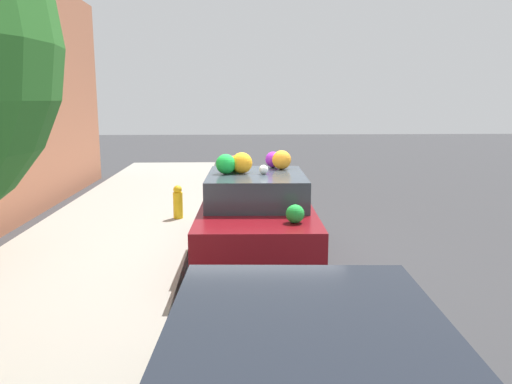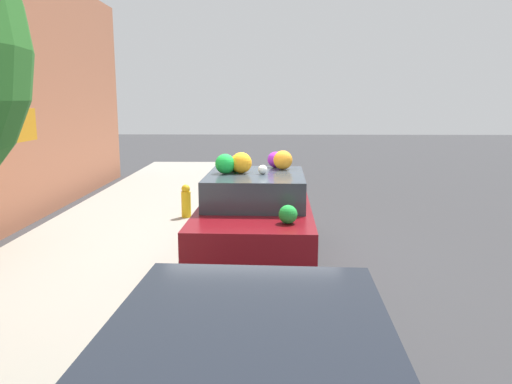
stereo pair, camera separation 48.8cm
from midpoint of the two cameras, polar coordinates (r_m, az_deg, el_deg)
ground_plane at (r=8.18m, az=1.59°, el=-8.00°), size 60.00×60.00×0.00m
sidewalk_curb at (r=8.58m, az=-16.91°, el=-7.08°), size 24.00×3.20×0.14m
fire_hydrant at (r=10.58m, az=-6.70°, el=-1.05°), size 0.20×0.20×0.70m
art_car at (r=7.94m, az=1.74°, el=-2.64°), size 4.09×1.81×1.80m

